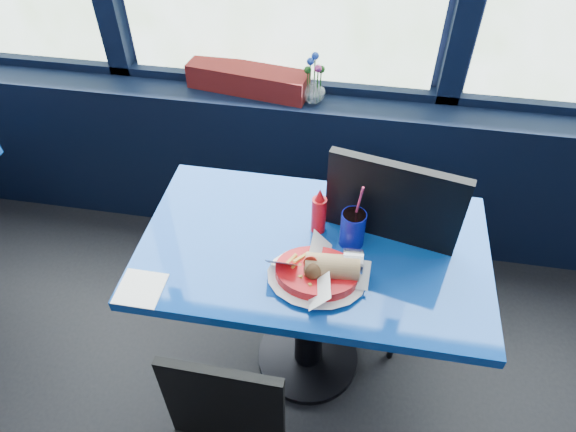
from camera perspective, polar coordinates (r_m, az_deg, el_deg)
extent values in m
cube|color=black|center=(2.68, -1.27, 6.05)|extent=(5.00, 0.26, 0.80)
cube|color=black|center=(2.52, -1.07, 14.52)|extent=(4.80, 0.08, 0.06)
cylinder|color=black|center=(2.37, 2.22, -15.34)|extent=(0.44, 0.44, 0.03)
cylinder|color=black|center=(2.10, 2.47, -10.86)|extent=(0.12, 0.12, 0.68)
cube|color=#0D3D97|center=(1.79, 2.84, -3.73)|extent=(1.20, 0.70, 0.04)
cube|color=black|center=(1.60, -7.10, -20.29)|extent=(0.36, 0.03, 0.41)
cube|color=black|center=(2.16, 9.05, -2.00)|extent=(0.57, 0.57, 0.05)
cube|color=black|center=(1.81, 11.15, -0.98)|extent=(0.45, 0.13, 0.53)
cylinder|color=black|center=(2.49, 14.19, -4.33)|extent=(0.03, 0.03, 0.49)
cylinder|color=black|center=(2.23, 12.03, -11.78)|extent=(0.03, 0.03, 0.49)
cylinder|color=black|center=(2.53, 5.14, -1.82)|extent=(0.03, 0.03, 0.49)
cylinder|color=black|center=(2.27, 1.85, -8.81)|extent=(0.03, 0.03, 0.49)
cube|color=maroon|center=(2.46, -4.48, 14.90)|extent=(0.58, 0.22, 0.11)
imported|color=silver|center=(2.37, 2.84, 13.75)|extent=(0.14, 0.14, 0.11)
cylinder|color=#1E5919|center=(2.36, 2.43, 14.53)|extent=(0.01, 0.01, 0.18)
sphere|color=#1E43B2|center=(2.31, 2.51, 16.79)|extent=(0.03, 0.03, 0.03)
cylinder|color=#1E5919|center=(2.35, 3.27, 14.05)|extent=(0.01, 0.01, 0.16)
sphere|color=#D33E85|center=(2.31, 3.36, 16.04)|extent=(0.03, 0.03, 0.03)
cylinder|color=#1E5919|center=(2.37, 2.94, 14.89)|extent=(0.01, 0.01, 0.20)
sphere|color=#1E43B2|center=(2.31, 3.05, 17.34)|extent=(0.03, 0.03, 0.03)
cylinder|color=#1E5919|center=(2.38, 2.16, 14.20)|extent=(0.01, 0.01, 0.13)
sphere|color=#1E5919|center=(2.34, 2.21, 15.91)|extent=(0.03, 0.03, 0.03)
cylinder|color=#1E5919|center=(2.37, 3.62, 14.11)|extent=(0.01, 0.01, 0.14)
sphere|color=#1E5919|center=(2.33, 3.72, 15.96)|extent=(0.03, 0.03, 0.03)
cylinder|color=red|center=(1.66, 3.20, -6.53)|extent=(0.35, 0.35, 0.05)
cylinder|color=white|center=(1.67, 3.19, -6.78)|extent=(0.33, 0.33, 0.00)
cylinder|color=silver|center=(1.66, 7.17, -5.20)|extent=(0.07, 0.09, 0.09)
sphere|color=brown|center=(1.62, 2.81, -6.06)|extent=(0.06, 0.06, 0.06)
cylinder|color=#B32013|center=(1.61, 2.52, -5.24)|extent=(0.05, 0.05, 0.01)
cylinder|color=red|center=(1.78, 3.43, 0.12)|extent=(0.05, 0.05, 0.14)
cone|color=red|center=(1.71, 3.56, 2.41)|extent=(0.03, 0.03, 0.05)
cylinder|color=#0D1495|center=(1.75, 7.19, -1.41)|extent=(0.09, 0.09, 0.14)
cylinder|color=black|center=(1.70, 7.38, 0.11)|extent=(0.08, 0.08, 0.01)
cylinder|color=#F63361|center=(1.66, 7.89, 1.44)|extent=(0.02, 0.07, 0.19)
cube|color=white|center=(1.72, -16.07, -7.75)|extent=(0.14, 0.14, 0.00)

